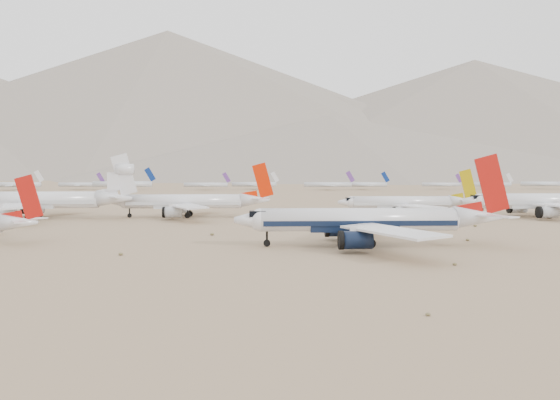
# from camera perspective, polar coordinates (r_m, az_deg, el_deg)

# --- Properties ---
(ground) EXTENTS (7000.00, 7000.00, 0.00)m
(ground) POSITION_cam_1_polar(r_m,az_deg,el_deg) (113.91, 7.80, -4.45)
(ground) COLOR #82674B
(ground) RESTS_ON ground
(main_airliner) EXTENTS (51.82, 50.62, 18.29)m
(main_airliner) POSITION_cam_1_polar(r_m,az_deg,el_deg) (109.01, 9.47, -2.14)
(main_airliner) COLOR silver
(main_airliner) RESTS_ON ground
(row2_navy_widebody) EXTENTS (52.15, 50.99, 18.55)m
(row2_navy_widebody) POSITION_cam_1_polar(r_m,az_deg,el_deg) (193.12, 26.06, -0.13)
(row2_navy_widebody) COLOR silver
(row2_navy_widebody) RESTS_ON ground
(row2_gold_tail) EXTENTS (43.96, 42.99, 15.65)m
(row2_gold_tail) POSITION_cam_1_polar(r_m,az_deg,el_deg) (185.07, 13.10, -0.28)
(row2_gold_tail) COLOR silver
(row2_gold_tail) RESTS_ON ground
(row2_orange_tail) EXTENTS (49.41, 48.34, 17.63)m
(row2_orange_tail) POSITION_cam_1_polar(r_m,az_deg,el_deg) (176.88, -9.32, -0.20)
(row2_orange_tail) COLOR silver
(row2_orange_tail) RESTS_ON ground
(row2_white_trijet) EXTENTS (57.77, 56.46, 20.47)m
(row2_white_trijet) POSITION_cam_1_polar(r_m,az_deg,el_deg) (184.82, -23.92, 0.02)
(row2_white_trijet) COLOR silver
(row2_white_trijet) RESTS_ON ground
(distant_storage_row) EXTENTS (612.99, 53.16, 16.15)m
(distant_storage_row) POSITION_cam_1_polar(r_m,az_deg,el_deg) (445.96, 6.88, 1.66)
(distant_storage_row) COLOR silver
(distant_storage_row) RESTS_ON ground
(mountain_range) EXTENTS (7354.00, 3024.00, 470.00)m
(mountain_range) POSITION_cam_1_polar(r_m,az_deg,el_deg) (1770.14, 0.27, 8.69)
(mountain_range) COLOR slate
(mountain_range) RESTS_ON ground
(foothills) EXTENTS (4637.50, 1395.00, 155.00)m
(foothills) POSITION_cam_1_polar(r_m,az_deg,el_deg) (1330.02, 21.70, 5.05)
(foothills) COLOR slate
(foothills) RESTS_ON ground
(desert_scrub) EXTENTS (219.83, 121.67, 0.63)m
(desert_scrub) POSITION_cam_1_polar(r_m,az_deg,el_deg) (88.40, -6.76, -6.41)
(desert_scrub) COLOR brown
(desert_scrub) RESTS_ON ground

